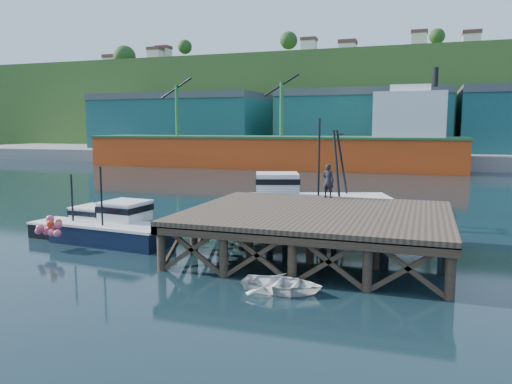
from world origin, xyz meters
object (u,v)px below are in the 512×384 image
at_px(boat_navy, 115,227).
at_px(trawler, 308,201).
at_px(boat_black, 84,226).
at_px(dockworker, 328,181).
at_px(dinghy, 282,284).

height_order(boat_navy, trawler, trawler).
height_order(boat_black, dockworker, dockworker).
bearing_deg(boat_black, dinghy, -17.35).
bearing_deg(dockworker, trawler, -44.70).
height_order(boat_navy, boat_black, boat_navy).
xyz_separation_m(trawler, dockworker, (1.89, -3.41, 1.71)).
distance_m(boat_navy, trawler, 12.09).
xyz_separation_m(boat_black, dinghy, (12.72, -5.27, -0.34)).
relative_size(trawler, dinghy, 3.45).
distance_m(boat_navy, dockworker, 11.74).
bearing_deg(dinghy, trawler, 10.04).
height_order(boat_black, trawler, trawler).
height_order(boat_navy, dockworker, boat_navy).
bearing_deg(dinghy, boat_black, 68.54).
bearing_deg(dockworker, boat_black, 37.78).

